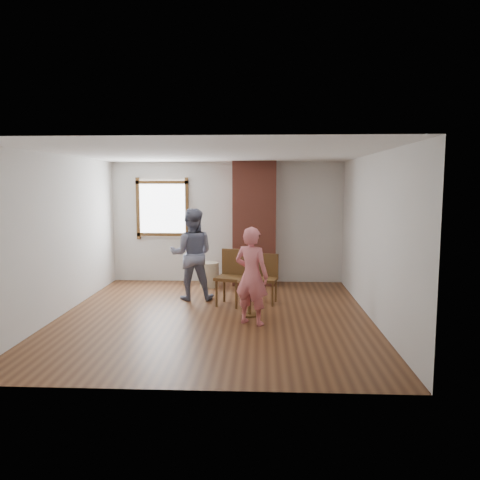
% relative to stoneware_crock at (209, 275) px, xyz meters
% --- Properties ---
extents(ground, '(5.50, 5.50, 0.00)m').
position_rel_stoneware_crock_xyz_m(ground, '(0.33, -2.18, -0.25)').
color(ground, brown).
rests_on(ground, ground).
extents(room_shell, '(5.04, 5.52, 2.62)m').
position_rel_stoneware_crock_xyz_m(room_shell, '(0.27, -1.57, 1.55)').
color(room_shell, silver).
rests_on(room_shell, ground).
extents(brick_chimney, '(0.90, 0.50, 2.60)m').
position_rel_stoneware_crock_xyz_m(brick_chimney, '(0.93, 0.32, 1.05)').
color(brick_chimney, '#9B4837').
rests_on(brick_chimney, ground).
extents(stoneware_crock, '(0.41, 0.41, 0.51)m').
position_rel_stoneware_crock_xyz_m(stoneware_crock, '(0.00, 0.00, 0.00)').
color(stoneware_crock, '#C9B891').
rests_on(stoneware_crock, ground).
extents(dark_pot, '(0.18, 0.18, 0.14)m').
position_rel_stoneware_crock_xyz_m(dark_pot, '(-0.49, 0.13, -0.18)').
color(dark_pot, black).
rests_on(dark_pot, ground).
extents(dining_chair_left, '(0.57, 0.57, 0.97)m').
position_rel_stoneware_crock_xyz_m(dining_chair_left, '(0.56, -1.40, 0.29)').
color(dining_chair_left, brown).
rests_on(dining_chair_left, ground).
extents(dining_chair_right, '(0.48, 0.48, 0.88)m').
position_rel_stoneware_crock_xyz_m(dining_chair_right, '(1.17, -1.27, 0.24)').
color(dining_chair_right, brown).
rests_on(dining_chair_right, ground).
extents(side_table, '(0.40, 0.40, 0.60)m').
position_rel_stoneware_crock_xyz_m(side_table, '(0.89, -2.13, 0.15)').
color(side_table, brown).
rests_on(side_table, ground).
extents(cake_plate, '(0.18, 0.18, 0.01)m').
position_rel_stoneware_crock_xyz_m(cake_plate, '(0.89, -2.13, 0.35)').
color(cake_plate, white).
rests_on(cake_plate, side_table).
extents(cake_slice, '(0.08, 0.07, 0.06)m').
position_rel_stoneware_crock_xyz_m(cake_slice, '(0.90, -2.13, 0.38)').
color(cake_slice, white).
rests_on(cake_slice, cake_plate).
extents(man, '(0.87, 0.70, 1.69)m').
position_rel_stoneware_crock_xyz_m(man, '(-0.20, -1.06, 0.59)').
color(man, '#121533').
rests_on(man, ground).
extents(person_pink, '(0.65, 0.56, 1.50)m').
position_rel_stoneware_crock_xyz_m(person_pink, '(0.94, -2.57, 0.49)').
color(person_pink, '#E37178').
rests_on(person_pink, ground).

